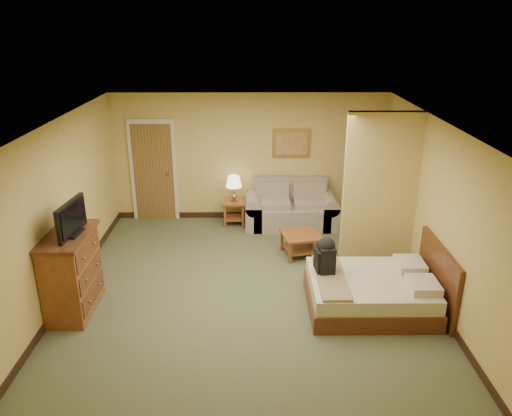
{
  "coord_description": "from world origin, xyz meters",
  "views": [
    {
      "loc": [
        0.07,
        -6.77,
        3.96
      ],
      "look_at": [
        0.12,
        0.6,
        1.13
      ],
      "focal_mm": 35.0,
      "sensor_mm": 36.0,
      "label": 1
    }
  ],
  "objects_px": {
    "bed": "(375,291)",
    "loveseat": "(291,211)",
    "coffee_table": "(301,240)",
    "dresser": "(72,273)"
  },
  "relations": [
    {
      "from": "bed",
      "to": "loveseat",
      "type": "bearing_deg",
      "value": 107.83
    },
    {
      "from": "coffee_table",
      "to": "bed",
      "type": "xyz_separation_m",
      "value": [
        0.91,
        -1.7,
        -0.03
      ]
    },
    {
      "from": "loveseat",
      "to": "bed",
      "type": "xyz_separation_m",
      "value": [
        0.99,
        -3.07,
        -0.04
      ]
    },
    {
      "from": "dresser",
      "to": "bed",
      "type": "bearing_deg",
      "value": 0.79
    },
    {
      "from": "loveseat",
      "to": "coffee_table",
      "type": "xyz_separation_m",
      "value": [
        0.07,
        -1.37,
        -0.01
      ]
    },
    {
      "from": "loveseat",
      "to": "dresser",
      "type": "bearing_deg",
      "value": -136.63
    },
    {
      "from": "coffee_table",
      "to": "bed",
      "type": "height_order",
      "value": "bed"
    },
    {
      "from": "loveseat",
      "to": "coffee_table",
      "type": "relative_size",
      "value": 2.43
    },
    {
      "from": "loveseat",
      "to": "dresser",
      "type": "height_order",
      "value": "dresser"
    },
    {
      "from": "loveseat",
      "to": "coffee_table",
      "type": "distance_m",
      "value": 1.37
    }
  ]
}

